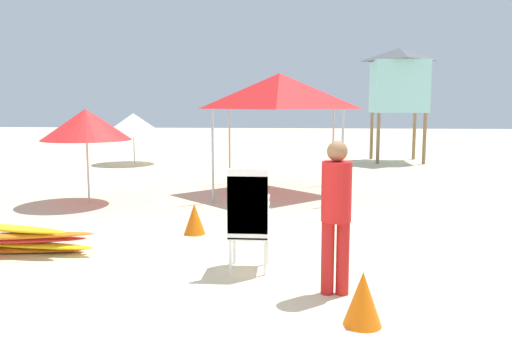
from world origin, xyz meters
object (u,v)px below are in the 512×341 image
beach_umbrella_left (133,124)px  lifeguard_tower (399,80)px  traffic_cone_far (194,219)px  beach_umbrella_mid (86,124)px  surfboard_pile (7,240)px  popup_canopy (279,91)px  lifeguard_near_center (336,207)px  stacked_plastic_chairs (248,212)px  traffic_cone_near (363,299)px

beach_umbrella_left → lifeguard_tower: bearing=9.0°
traffic_cone_far → beach_umbrella_mid: bearing=138.8°
surfboard_pile → popup_canopy: (3.53, 5.22, 2.14)m
beach_umbrella_mid → lifeguard_near_center: bearing=-45.5°
stacked_plastic_chairs → beach_umbrella_mid: bearing=132.0°
surfboard_pile → beach_umbrella_left: (-1.66, 10.67, 1.17)m
surfboard_pile → lifeguard_tower: lifeguard_tower is taller
stacked_plastic_chairs → lifeguard_tower: bearing=71.8°
surfboard_pile → beach_umbrella_mid: size_ratio=1.31×
lifeguard_near_center → traffic_cone_far: (-2.02, 2.44, -0.71)m
surfboard_pile → traffic_cone_near: bearing=-22.9°
lifeguard_tower → beach_umbrella_mid: 11.64m
surfboard_pile → traffic_cone_far: 2.67m
beach_umbrella_left → traffic_cone_near: 14.09m
stacked_plastic_chairs → lifeguard_near_center: bearing=-33.6°
beach_umbrella_left → stacked_plastic_chairs: bearing=-65.8°
surfboard_pile → traffic_cone_far: bearing=28.9°
lifeguard_near_center → beach_umbrella_left: size_ratio=0.78×
popup_canopy → traffic_cone_near: popup_canopy is taller
lifeguard_near_center → beach_umbrella_mid: beach_umbrella_mid is taller
lifeguard_tower → surfboard_pile: bearing=-121.8°
beach_umbrella_mid → traffic_cone_far: beach_umbrella_mid is taller
stacked_plastic_chairs → lifeguard_near_center: 1.22m
lifeguard_tower → beach_umbrella_mid: (-7.87, -8.48, -1.26)m
surfboard_pile → lifeguard_near_center: 4.57m
stacked_plastic_chairs → lifeguard_tower: 13.45m
popup_canopy → lifeguard_tower: size_ratio=0.68×
beach_umbrella_left → beach_umbrella_mid: beach_umbrella_mid is taller
lifeguard_tower → traffic_cone_near: lifeguard_tower is taller
popup_canopy → traffic_cone_far: 4.61m
lifeguard_near_center → popup_canopy: 6.56m
surfboard_pile → traffic_cone_near: size_ratio=5.00×
stacked_plastic_chairs → surfboard_pile: size_ratio=0.50×
popup_canopy → traffic_cone_near: size_ratio=5.34×
beach_umbrella_mid → lifeguard_tower: bearing=47.1°
lifeguard_near_center → beach_umbrella_mid: (-4.72, 4.80, 0.68)m
surfboard_pile → traffic_cone_far: traffic_cone_far is taller
beach_umbrella_mid → traffic_cone_far: size_ratio=4.01×
stacked_plastic_chairs → beach_umbrella_left: (-5.02, 11.15, 0.62)m
beach_umbrella_mid → traffic_cone_near: 7.56m
lifeguard_tower → traffic_cone_far: 12.30m
stacked_plastic_chairs → beach_umbrella_mid: (-3.72, 4.13, 0.89)m
stacked_plastic_chairs → traffic_cone_near: (1.20, -1.44, -0.49)m
popup_canopy → beach_umbrella_left: 7.59m
beach_umbrella_mid → traffic_cone_near: bearing=-48.6°
traffic_cone_far → stacked_plastic_chairs: bearing=-59.9°
stacked_plastic_chairs → popup_canopy: (0.17, 5.70, 1.59)m
beach_umbrella_left → traffic_cone_far: bearing=-66.9°
beach_umbrella_left → surfboard_pile: bearing=-81.2°
surfboard_pile → beach_umbrella_mid: (-0.36, 3.65, 1.43)m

